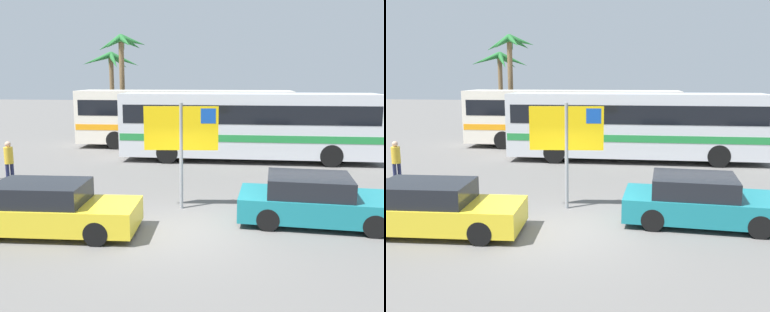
{
  "view_description": "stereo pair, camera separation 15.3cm",
  "coord_description": "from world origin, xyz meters",
  "views": [
    {
      "loc": [
        1.54,
        -10.45,
        3.97
      ],
      "look_at": [
        -0.06,
        3.78,
        1.3
      ],
      "focal_mm": 40.25,
      "sensor_mm": 36.0,
      "label": 1
    },
    {
      "loc": [
        1.69,
        -10.43,
        3.97
      ],
      "look_at": [
        -0.06,
        3.78,
        1.3
      ],
      "focal_mm": 40.25,
      "sensor_mm": 36.0,
      "label": 2
    }
  ],
  "objects": [
    {
      "name": "bus_front_coach",
      "position": [
        1.9,
        9.91,
        1.78
      ],
      "size": [
        11.83,
        2.53,
        3.17
      ],
      "color": "silver",
      "rests_on": "ground"
    },
    {
      "name": "ferry_sign",
      "position": [
        -0.14,
        2.05,
        2.33
      ],
      "size": [
        2.2,
        0.24,
        3.2
      ],
      "rotation": [
        0.0,
        0.0,
        0.08
      ],
      "color": "gray",
      "rests_on": "ground"
    },
    {
      "name": "palm_tree_inland",
      "position": [
        -5.89,
        16.4,
        5.34
      ],
      "size": [
        3.06,
        3.04,
        6.52
      ],
      "color": "brown",
      "rests_on": "ground"
    },
    {
      "name": "car_yellow",
      "position": [
        -3.26,
        -0.4,
        0.64
      ],
      "size": [
        4.46,
        1.85,
        1.32
      ],
      "rotation": [
        0.0,
        0.0,
        0.04
      ],
      "color": "yellow",
      "rests_on": "ground"
    },
    {
      "name": "ground",
      "position": [
        0.0,
        0.0,
        0.0
      ],
      "size": [
        120.0,
        120.0,
        0.0
      ],
      "primitive_type": "plane",
      "color": "#605E5B"
    },
    {
      "name": "bus_rear_coach",
      "position": [
        -1.58,
        13.42,
        1.78
      ],
      "size": [
        11.83,
        2.53,
        3.17
      ],
      "color": "silver",
      "rests_on": "ground"
    },
    {
      "name": "car_teal",
      "position": [
        3.62,
        1.13,
        0.64
      ],
      "size": [
        4.36,
        2.2,
        1.32
      ],
      "rotation": [
        0.0,
        0.0,
        -0.08
      ],
      "color": "#19757F",
      "rests_on": "ground"
    },
    {
      "name": "pedestrian_crossing_lot",
      "position": [
        -6.93,
        4.29,
        0.94
      ],
      "size": [
        0.32,
        0.32,
        1.61
      ],
      "rotation": [
        0.0,
        0.0,
        5.71
      ],
      "color": "#1E2347",
      "rests_on": "ground"
    },
    {
      "name": "palm_tree_seaside",
      "position": [
        -7.68,
        20.01,
        4.62
      ],
      "size": [
        4.12,
        3.95,
        5.67
      ],
      "color": "brown",
      "rests_on": "ground"
    }
  ]
}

